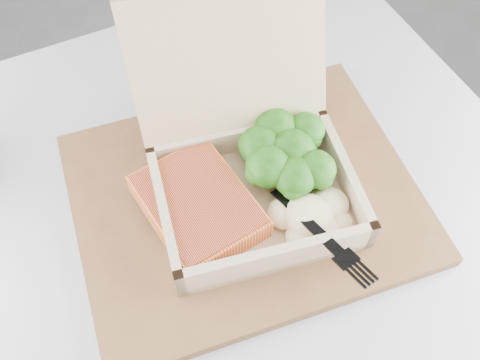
{
  "coord_description": "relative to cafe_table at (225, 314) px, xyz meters",
  "views": [
    {
      "loc": [
        -0.0,
        -0.28,
        1.27
      ],
      "look_at": [
        0.02,
        0.04,
        0.78
      ],
      "focal_mm": 40.0,
      "sensor_mm": 36.0,
      "label": 1
    }
  ],
  "objects": [
    {
      "name": "serving_tray",
      "position": [
        0.03,
        0.07,
        0.2
      ],
      "size": [
        0.45,
        0.4,
        0.02
      ],
      "primitive_type": "cube",
      "rotation": [
        0.0,
        0.0,
        0.27
      ],
      "color": "brown",
      "rests_on": "cafe_table"
    },
    {
      "name": "takeout_container",
      "position": [
        0.04,
        0.09,
        0.25
      ],
      "size": [
        0.25,
        0.27,
        0.19
      ],
      "rotation": [
        0.0,
        0.0,
        0.2
      ],
      "color": "tan",
      "rests_on": "serving_tray"
    },
    {
      "name": "mashed_potatoes",
      "position": [
        0.1,
        0.02,
        0.23
      ],
      "size": [
        0.09,
        0.08,
        0.03
      ],
      "primitive_type": "ellipsoid",
      "color": "beige",
      "rests_on": "takeout_container"
    },
    {
      "name": "broccoli_pile",
      "position": [
        0.09,
        0.1,
        0.24
      ],
      "size": [
        0.12,
        0.12,
        0.04
      ],
      "primitive_type": null,
      "color": "#317D1B",
      "rests_on": "takeout_container"
    },
    {
      "name": "cafe_table",
      "position": [
        0.0,
        0.0,
        0.0
      ],
      "size": [
        1.06,
        1.06,
        0.73
      ],
      "rotation": [
        0.0,
        0.0,
        0.38
      ],
      "color": "black",
      "rests_on": "floor"
    },
    {
      "name": "salmon_fillet",
      "position": [
        -0.02,
        0.04,
        0.23
      ],
      "size": [
        0.16,
        0.17,
        0.03
      ],
      "primitive_type": "cube",
      "rotation": [
        0.0,
        0.0,
        0.51
      ],
      "color": "orange",
      "rests_on": "takeout_container"
    },
    {
      "name": "receipt",
      "position": [
        -0.02,
        0.27,
        0.19
      ],
      "size": [
        0.08,
        0.13,
        0.0
      ],
      "primitive_type": "cube",
      "rotation": [
        0.0,
        0.0,
        -0.1
      ],
      "color": "silver",
      "rests_on": "cafe_table"
    },
    {
      "name": "plastic_fork",
      "position": [
        0.08,
        0.03,
        0.24
      ],
      "size": [
        0.09,
        0.14,
        0.03
      ],
      "rotation": [
        0.0,
        0.0,
        3.68
      ],
      "color": "black",
      "rests_on": "mashed_potatoes"
    }
  ]
}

